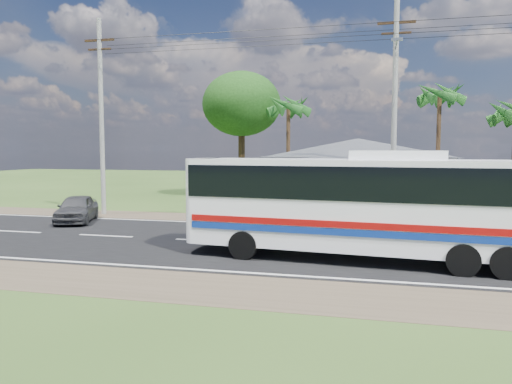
% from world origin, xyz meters
% --- Properties ---
extents(ground, '(120.00, 120.00, 0.00)m').
position_xyz_m(ground, '(0.00, 0.00, 0.00)').
color(ground, '#2A4719').
rests_on(ground, ground).
extents(road, '(120.00, 16.00, 0.03)m').
position_xyz_m(road, '(0.00, 0.00, 0.01)').
color(road, black).
rests_on(road, ground).
extents(house, '(12.40, 10.00, 5.00)m').
position_xyz_m(house, '(1.00, 13.00, 2.64)').
color(house, tan).
rests_on(house, ground).
extents(utility_poles, '(32.80, 2.22, 11.00)m').
position_xyz_m(utility_poles, '(2.67, 6.49, 5.77)').
color(utility_poles, '#9E9E99').
rests_on(utility_poles, ground).
extents(palm_mid, '(2.80, 2.80, 8.20)m').
position_xyz_m(palm_mid, '(6.00, 15.50, 7.16)').
color(palm_mid, '#47301E').
rests_on(palm_mid, ground).
extents(palm_far, '(2.80, 2.80, 7.70)m').
position_xyz_m(palm_far, '(-4.00, 16.00, 6.68)').
color(palm_far, '#47301E').
rests_on(palm_far, ground).
extents(tree_behind_house, '(6.00, 6.00, 9.61)m').
position_xyz_m(tree_behind_house, '(-8.00, 18.00, 7.12)').
color(tree_behind_house, '#47301E').
rests_on(tree_behind_house, ground).
extents(coach_bus, '(12.08, 3.54, 3.70)m').
position_xyz_m(coach_bus, '(1.99, -2.10, 2.11)').
color(coach_bus, white).
rests_on(coach_bus, ground).
extents(motorcycle, '(2.02, 1.03, 1.01)m').
position_xyz_m(motorcycle, '(5.75, 7.85, 0.51)').
color(motorcycle, black).
rests_on(motorcycle, ground).
extents(small_car, '(3.03, 4.43, 1.40)m').
position_xyz_m(small_car, '(-12.64, 3.35, 0.70)').
color(small_car, '#323235').
rests_on(small_car, ground).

